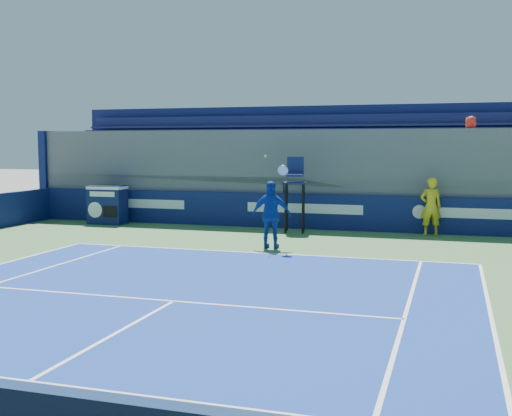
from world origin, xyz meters
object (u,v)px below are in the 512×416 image
(match_clock, at_px, (107,204))
(umpire_chair, at_px, (295,186))
(tennis_player, at_px, (272,215))
(ball_person, at_px, (431,206))

(match_clock, height_order, umpire_chair, umpire_chair)
(match_clock, relative_size, tennis_player, 0.54)
(match_clock, height_order, tennis_player, tennis_player)
(tennis_player, bearing_deg, match_clock, 153.39)
(umpire_chair, height_order, tennis_player, tennis_player)
(ball_person, bearing_deg, match_clock, -13.20)
(ball_person, height_order, umpire_chair, umpire_chair)
(ball_person, distance_m, match_clock, 11.28)
(ball_person, relative_size, match_clock, 1.32)
(match_clock, xyz_separation_m, tennis_player, (7.18, -3.60, 0.21))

